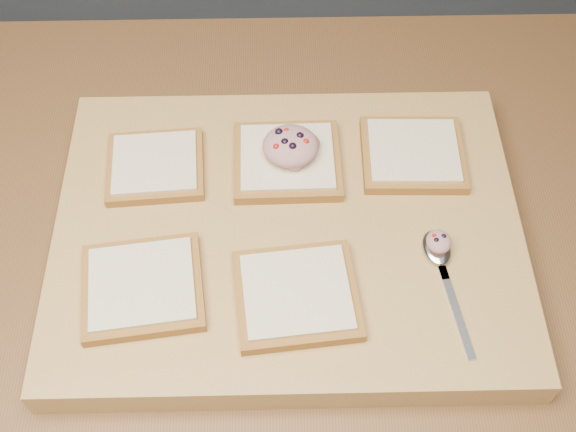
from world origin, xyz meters
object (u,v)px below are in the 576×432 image
spoon (439,257)px  tuna_salad_dollop (290,146)px  bread_far_center (287,160)px  cutting_board (288,234)px

spoon → tuna_salad_dollop: bearing=139.4°
tuna_salad_dollop → spoon: 0.22m
bread_far_center → tuna_salad_dollop: tuna_salad_dollop is taller
cutting_board → tuna_salad_dollop: size_ratio=8.03×
cutting_board → bread_far_center: 0.09m
bread_far_center → tuna_salad_dollop: (0.00, 0.00, 0.03)m
bread_far_center → tuna_salad_dollop: bearing=27.9°
cutting_board → tuna_salad_dollop: (0.00, 0.09, 0.06)m
tuna_salad_dollop → spoon: bearing=-40.6°
bread_far_center → spoon: size_ratio=0.82×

